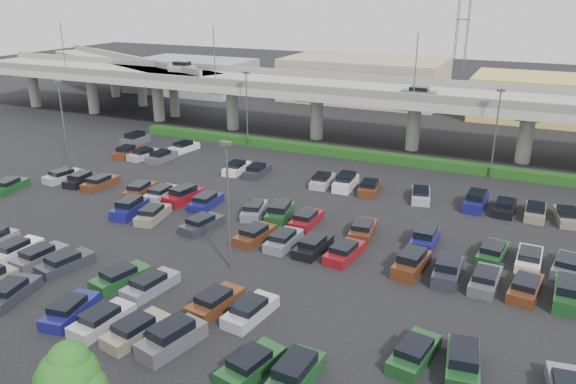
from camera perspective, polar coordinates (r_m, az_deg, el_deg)
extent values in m
plane|color=black|center=(51.15, -1.28, -3.93)|extent=(280.00, 280.00, 0.00)
cube|color=#999A91|center=(77.92, 9.22, 9.82)|extent=(150.00, 13.00, 1.10)
cube|color=slate|center=(71.83, 7.86, 9.88)|extent=(150.00, 0.50, 1.00)
cube|color=slate|center=(83.71, 10.48, 11.18)|extent=(150.00, 0.50, 1.00)
cylinder|color=#999A91|center=(114.47, -24.42, 9.57)|extent=(1.80, 1.80, 6.70)
cube|color=slate|center=(114.03, -24.65, 11.11)|extent=(2.60, 9.75, 0.50)
cylinder|color=#999A91|center=(104.41, -19.25, 9.37)|extent=(1.80, 1.80, 6.70)
cube|color=slate|center=(103.93, -19.46, 11.07)|extent=(2.60, 9.75, 0.50)
cylinder|color=#999A91|center=(95.35, -13.05, 9.04)|extent=(1.80, 1.80, 6.70)
cube|color=slate|center=(94.82, -13.20, 10.90)|extent=(2.60, 9.75, 0.50)
cylinder|color=#999A91|center=(87.59, -5.67, 8.50)|extent=(1.80, 1.80, 6.70)
cube|color=slate|center=(87.02, -5.75, 10.54)|extent=(2.60, 9.75, 0.50)
cylinder|color=#999A91|center=(81.52, 2.94, 7.70)|extent=(1.80, 1.80, 6.70)
cube|color=slate|center=(80.90, 2.98, 9.88)|extent=(2.60, 9.75, 0.50)
cylinder|color=#999A91|center=(77.53, 12.63, 6.59)|extent=(1.80, 1.80, 6.70)
cube|color=slate|center=(76.88, 12.81, 8.88)|extent=(2.60, 9.75, 0.50)
cylinder|color=#999A91|center=(75.95, 22.99, 5.20)|extent=(1.80, 1.80, 6.70)
cube|color=slate|center=(75.29, 23.32, 7.51)|extent=(2.60, 9.75, 0.50)
cube|color=#A4A4A8|center=(95.17, -10.71, 12.22)|extent=(4.40, 1.82, 1.05)
cube|color=black|center=(95.06, -10.74, 12.71)|extent=(2.60, 1.60, 0.65)
cube|color=#4D4E54|center=(73.49, 13.16, 9.70)|extent=(4.40, 1.82, 0.82)
cube|color=black|center=(73.38, 13.20, 10.19)|extent=(2.30, 1.60, 0.50)
cylinder|color=#535459|center=(98.34, -21.87, 13.46)|extent=(0.14, 0.14, 8.00)
cylinder|color=#535459|center=(80.61, -7.49, 13.52)|extent=(0.14, 0.14, 8.00)
cylinder|color=#535459|center=(69.95, 12.84, 12.21)|extent=(0.14, 0.14, 8.00)
cube|color=#999A91|center=(112.57, -15.98, 12.44)|extent=(50.93, 30.13, 1.10)
cube|color=slate|center=(112.44, -16.03, 12.96)|extent=(47.34, 22.43, 1.00)
cylinder|color=#999A91|center=(130.46, -19.41, 11.31)|extent=(1.60, 1.60, 6.70)
cylinder|color=#999A91|center=(119.44, -17.24, 10.82)|extent=(1.60, 1.60, 6.70)
cylinder|color=#999A91|center=(108.63, -14.65, 10.22)|extent=(1.60, 1.60, 6.70)
cylinder|color=#999A91|center=(98.09, -11.50, 9.45)|extent=(1.60, 1.60, 6.70)
cube|color=#143A10|center=(72.89, 7.40, 3.79)|extent=(66.00, 1.60, 1.10)
sphere|color=#184C14|center=(29.89, -21.40, -17.22)|extent=(3.07, 3.07, 3.07)
sphere|color=#184C14|center=(30.42, -22.26, -17.40)|extent=(2.41, 2.41, 2.41)
sphere|color=#184C14|center=(29.42, -21.40, -15.76)|extent=(2.08, 2.08, 2.08)
cube|color=#272A33|center=(44.89, -26.22, -9.23)|extent=(2.62, 4.67, 0.82)
cube|color=black|center=(44.51, -26.54, -8.62)|extent=(2.01, 2.56, 0.50)
cube|color=navy|center=(41.10, -21.22, -11.22)|extent=(2.47, 4.63, 0.82)
cube|color=black|center=(40.67, -21.53, -10.58)|extent=(1.93, 2.52, 0.50)
cube|color=#A4A4A8|center=(39.35, -18.33, -12.31)|extent=(2.21, 4.55, 0.82)
cube|color=black|center=(38.91, -18.64, -11.66)|extent=(1.80, 2.43, 0.50)
cube|color=gray|center=(37.73, -15.16, -13.47)|extent=(2.55, 4.65, 0.82)
cube|color=black|center=(37.26, -15.45, -12.81)|extent=(1.98, 2.54, 0.50)
cube|color=#4D4E54|center=(36.17, -11.70, -14.54)|extent=(2.76, 4.70, 1.05)
cube|color=black|center=(35.72, -11.80, -13.45)|extent=(2.14, 2.89, 0.65)
cube|color=#19471F|center=(33.73, -3.76, -17.21)|extent=(2.73, 4.69, 0.82)
cube|color=black|center=(33.22, -3.95, -16.53)|extent=(2.06, 2.59, 0.50)
cube|color=#19471F|center=(32.69, 0.71, -18.32)|extent=(2.08, 4.50, 1.05)
cube|color=black|center=(32.18, 0.72, -17.17)|extent=(1.76, 2.69, 0.65)
cube|color=white|center=(51.58, -25.94, -5.39)|extent=(1.89, 4.43, 0.82)
cube|color=black|center=(51.23, -26.22, -4.83)|extent=(1.64, 2.32, 0.50)
cube|color=#4D4E54|center=(49.60, -23.89, -6.07)|extent=(2.24, 4.56, 0.82)
cube|color=black|center=(49.23, -24.16, -5.49)|extent=(1.82, 2.45, 0.50)
cube|color=#272A33|center=(47.69, -21.66, -6.79)|extent=(2.64, 4.67, 0.82)
cube|color=black|center=(47.30, -21.93, -6.20)|extent=(2.02, 2.57, 0.50)
cube|color=#19471F|center=(44.13, -16.62, -8.38)|extent=(2.81, 4.71, 0.82)
cube|color=black|center=(43.72, -16.87, -7.76)|extent=(2.10, 2.61, 0.50)
cube|color=slate|center=(42.51, -13.77, -9.25)|extent=(2.39, 4.60, 0.82)
cube|color=black|center=(42.08, -14.01, -8.61)|extent=(1.90, 2.49, 0.50)
cube|color=#562B17|center=(39.65, -7.38, -11.09)|extent=(2.46, 4.62, 0.82)
cube|color=black|center=(39.18, -7.58, -10.43)|extent=(1.93, 2.51, 0.50)
cube|color=#A4A4A8|center=(38.43, -3.82, -12.05)|extent=(2.35, 4.59, 0.82)
cube|color=black|center=(37.95, -3.99, -11.39)|extent=(1.87, 2.48, 0.50)
cube|color=#19471F|center=(35.32, 12.71, -15.79)|extent=(2.50, 4.63, 0.82)
cube|color=black|center=(34.80, 12.71, -15.13)|extent=(1.95, 2.53, 0.50)
cube|color=#19471F|center=(34.98, 17.29, -16.45)|extent=(2.39, 4.60, 1.05)
cube|color=black|center=(34.51, 17.44, -15.35)|extent=(1.94, 2.79, 0.65)
cube|color=#19471F|center=(68.10, -26.44, 0.49)|extent=(2.55, 4.65, 0.82)
cube|color=black|center=(67.80, -26.65, 0.94)|extent=(1.97, 2.54, 0.50)
cube|color=navy|center=(56.58, -15.75, -1.72)|extent=(2.41, 4.61, 1.05)
cube|color=black|center=(56.29, -15.83, -0.95)|extent=(1.94, 2.80, 0.65)
cube|color=gray|center=(54.95, -13.54, -2.30)|extent=(2.58, 4.65, 0.82)
cube|color=black|center=(54.58, -13.72, -1.76)|extent=(1.99, 2.55, 0.50)
cube|color=#272A33|center=(51.90, -8.73, -3.31)|extent=(2.51, 4.64, 0.82)
cube|color=black|center=(51.50, -8.89, -2.75)|extent=(1.96, 2.53, 0.50)
cube|color=#562B17|center=(49.27, -3.35, -4.42)|extent=(2.32, 4.58, 0.82)
cube|color=black|center=(48.85, -3.48, -3.83)|extent=(1.86, 2.47, 0.50)
cube|color=slate|center=(48.14, -0.45, -5.00)|extent=(1.87, 4.42, 0.82)
cube|color=black|center=(47.71, -0.56, -4.40)|extent=(1.63, 2.32, 0.50)
cube|color=black|center=(47.14, 2.59, -5.59)|extent=(2.12, 4.52, 0.82)
cube|color=black|center=(46.71, 2.51, -4.99)|extent=(1.76, 2.41, 0.50)
cube|color=maroon|center=(46.29, 5.75, -6.19)|extent=(2.31, 4.58, 0.82)
cube|color=black|center=(45.84, 5.70, -5.58)|extent=(1.85, 2.47, 0.50)
cube|color=#562B17|center=(44.98, 12.43, -7.25)|extent=(2.29, 4.57, 1.05)
cube|color=black|center=(44.62, 12.51, -6.31)|extent=(1.88, 2.76, 0.65)
cube|color=#272A33|center=(44.60, 15.89, -7.83)|extent=(1.93, 4.44, 1.05)
cube|color=black|center=(44.23, 15.99, -6.89)|extent=(1.66, 2.64, 0.65)
cube|color=#4D4E54|center=(44.43, 19.40, -8.51)|extent=(2.06, 4.49, 0.82)
cube|color=black|center=(43.97, 19.46, -7.91)|extent=(1.73, 2.38, 0.50)
cube|color=#562B17|center=(44.38, 22.95, -9.04)|extent=(2.36, 4.60, 0.82)
cube|color=black|center=(43.92, 23.05, -8.44)|extent=(1.88, 2.48, 0.50)
cube|color=#19471F|center=(44.45, 26.53, -9.41)|extent=(1.93, 4.44, 1.05)
cube|color=black|center=(44.08, 26.69, -8.47)|extent=(1.67, 2.64, 0.65)
cube|color=#A4A4A8|center=(69.14, -21.85, 1.44)|extent=(2.54, 4.64, 0.82)
cube|color=black|center=(68.83, -22.03, 1.89)|extent=(1.97, 2.54, 0.50)
cube|color=black|center=(67.22, -20.22, 1.15)|extent=(2.22, 4.55, 0.82)
cube|color=black|center=(66.90, -20.40, 1.60)|extent=(1.81, 2.44, 0.50)
cube|color=#562B17|center=(65.37, -18.50, 0.83)|extent=(1.83, 4.40, 0.82)
cube|color=black|center=(65.04, -18.67, 1.30)|extent=(1.61, 2.30, 0.50)
cube|color=#562B17|center=(61.85, -14.75, 0.14)|extent=(2.45, 4.62, 0.82)
cube|color=black|center=(61.50, -14.91, 0.63)|extent=(1.93, 2.51, 0.50)
cube|color=#A4A4A8|center=(60.20, -12.71, -0.23)|extent=(1.96, 4.46, 0.82)
cube|color=black|center=(59.84, -12.87, 0.27)|extent=(1.67, 2.35, 0.50)
cube|color=maroon|center=(58.60, -10.57, -0.52)|extent=(2.48, 4.63, 1.05)
cube|color=black|center=(58.32, -10.63, 0.23)|extent=(1.99, 2.82, 0.65)
cube|color=navy|center=(57.17, -8.31, -1.04)|extent=(2.02, 4.48, 0.82)
cube|color=black|center=(56.79, -8.45, -0.52)|extent=(1.70, 2.37, 0.50)
cube|color=slate|center=(54.52, -3.44, -1.93)|extent=(2.88, 4.72, 0.82)
cube|color=black|center=(54.12, -3.55, -1.38)|extent=(2.13, 2.63, 0.50)
cube|color=#19471F|center=(53.31, -0.83, -2.29)|extent=(2.50, 4.64, 1.05)
cube|color=black|center=(53.00, -0.83, -1.47)|extent=(2.00, 2.82, 0.65)
cube|color=maroon|center=(52.31, 1.89, -2.88)|extent=(1.84, 4.41, 0.82)
cube|color=black|center=(51.90, 1.81, -2.32)|extent=(1.61, 2.31, 0.50)
cube|color=#562B17|center=(50.61, 7.64, -3.88)|extent=(2.27, 4.57, 0.82)
cube|color=black|center=(50.18, 7.61, -3.31)|extent=(1.83, 2.46, 0.50)
cube|color=navy|center=(49.42, 13.75, -4.78)|extent=(1.85, 4.41, 1.05)
cube|color=black|center=(49.09, 13.83, -3.91)|extent=(1.62, 2.61, 0.65)
cube|color=#19471F|center=(48.92, 20.07, -5.89)|extent=(2.33, 4.59, 0.82)
cube|color=black|center=(48.48, 20.13, -5.31)|extent=(1.87, 2.48, 0.50)
cube|color=white|center=(48.87, 23.27, -6.36)|extent=(1.93, 4.45, 0.82)
cube|color=black|center=(48.43, 23.36, -5.79)|extent=(1.66, 2.34, 0.50)
cube|color=#4D4E54|center=(48.98, 26.48, -6.81)|extent=(2.46, 4.62, 0.82)
cube|color=black|center=(48.54, 26.60, -6.25)|extent=(1.93, 2.51, 0.50)
cube|color=#562B17|center=(76.67, -16.01, 3.87)|extent=(2.49, 4.63, 0.82)
cube|color=black|center=(76.36, -16.15, 4.29)|extent=(1.94, 2.52, 0.50)
cube|color=#A4A4A8|center=(74.94, -14.41, 3.66)|extent=(2.56, 4.65, 0.82)
cube|color=black|center=(74.63, -14.54, 4.08)|extent=(1.98, 2.54, 0.50)
cube|color=#4D4E54|center=(73.28, -12.72, 3.43)|extent=(2.09, 4.50, 0.82)
cube|color=black|center=(72.96, -12.86, 3.86)|extent=(1.74, 2.39, 0.50)
cube|color=white|center=(67.35, -5.23, 2.37)|extent=(2.06, 4.49, 0.82)
cube|color=black|center=(67.00, -5.33, 2.84)|extent=(1.72, 2.38, 0.50)
cube|color=#272A33|center=(66.07, -3.16, 2.08)|extent=(2.04, 4.49, 0.82)
cube|color=black|center=(65.71, -3.25, 2.55)|extent=(1.72, 2.38, 0.50)
cube|color=#A4A4A8|center=(62.80, 3.52, 1.09)|extent=(2.18, 4.54, 0.82)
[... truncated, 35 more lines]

